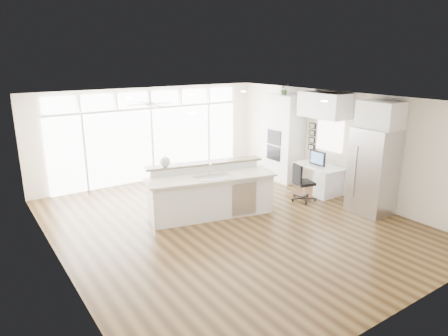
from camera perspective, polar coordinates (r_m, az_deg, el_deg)
floor at (r=8.92m, az=0.70°, el=-7.86°), size 7.00×8.00×0.02m
ceiling at (r=8.22m, az=0.76°, el=9.72°), size 7.00×8.00×0.02m
wall_back at (r=11.88m, az=-10.45°, el=4.77°), size 7.00×0.04×2.70m
wall_front at (r=5.85m, az=24.08°, el=-7.95°), size 7.00×0.04×2.70m
wall_left at (r=7.15m, az=-22.96°, el=-3.59°), size 0.04×8.00×2.70m
wall_right at (r=10.81m, az=16.13°, el=3.32°), size 0.04×8.00×2.70m
glass_wall at (r=11.89m, az=-10.26°, el=3.31°), size 5.80×0.06×2.08m
transom_row at (r=11.68m, az=-10.58°, el=9.69°), size 5.90×0.06×0.40m
desk_window at (r=10.93m, az=14.87°, el=4.62°), size 0.04×0.85×0.85m
ceiling_fan at (r=10.43m, az=-10.55°, el=9.54°), size 1.16×1.16×0.32m
recessed_lights at (r=8.38m, az=-0.03°, el=9.71°), size 3.40×3.00×0.02m
oven_cabinet at (r=11.80m, az=8.36°, el=4.29°), size 0.64×1.20×2.50m
desk_nook at (r=10.97m, az=13.31°, el=-1.55°), size 0.72×1.30×0.76m
upper_cabinets at (r=10.59m, az=14.13°, el=8.72°), size 0.64×1.30×0.64m
refrigerator at (r=9.80m, az=20.53°, el=-0.43°), size 0.76×0.90×2.00m
fridge_cabinet at (r=9.59m, az=21.49°, el=7.11°), size 0.64×0.90×0.60m
framed_photos at (r=11.36m, az=12.47°, el=4.42°), size 0.06×0.22×0.80m
kitchen_island at (r=9.10m, az=-1.81°, el=-3.39°), size 3.10×1.74×1.16m
rug at (r=10.94m, az=11.48°, el=-3.54°), size 1.09×0.93×0.01m
office_chair at (r=10.26m, az=11.36°, el=-2.05°), size 0.59×0.56×0.96m
fishbowl at (r=9.01m, az=-8.41°, el=0.90°), size 0.26×0.26×0.23m
monitor at (r=10.75m, az=13.22°, el=1.41°), size 0.09×0.52×0.43m
keyboard at (r=10.68m, az=12.53°, el=0.20°), size 0.12×0.31×0.02m
potted_plant at (r=11.61m, az=8.63°, el=10.94°), size 0.30×0.33×0.24m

